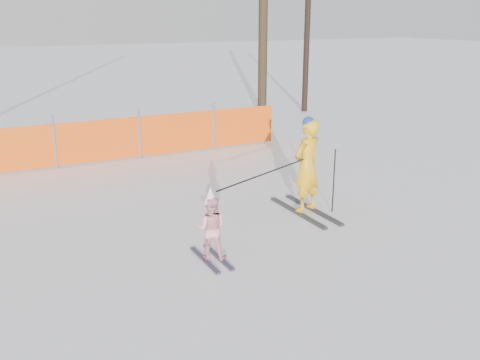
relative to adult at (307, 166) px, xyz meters
name	(u,v)px	position (x,y,z in m)	size (l,w,h in m)	color
ground	(255,252)	(-1.63, -1.09, -0.87)	(120.00, 120.00, 0.00)	white
adult	(307,166)	(0.00, 0.00, 0.00)	(0.70, 1.72, 1.75)	black
child	(211,227)	(-2.32, -1.01, -0.36)	(0.57, 0.96, 1.11)	black
ski_poles	(290,176)	(-0.61, -0.40, 0.00)	(2.67, 0.93, 1.17)	black
tree_trunks	(193,18)	(1.86, 9.62, 2.44)	(11.35, 2.49, 7.17)	#322416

